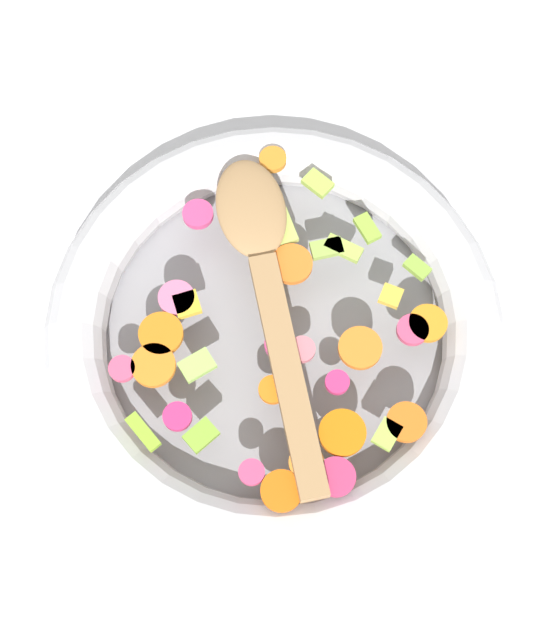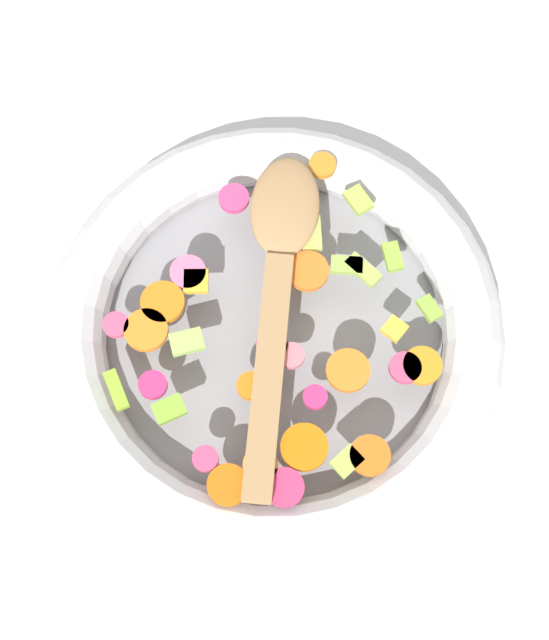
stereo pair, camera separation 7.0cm
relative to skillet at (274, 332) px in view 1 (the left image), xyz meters
The scene contains 4 objects.
ground_plane 0.02m from the skillet, ahead, with size 4.00×4.00×0.00m, color silver.
skillet is the anchor object (origin of this frame).
chopped_vegetables 0.04m from the skillet, behind, with size 0.31×0.27×0.01m.
wooden_spoon 0.05m from the skillet, ahead, with size 0.28×0.06×0.01m.
Camera 1 is at (-0.23, 0.05, 0.71)m, focal length 50.00 mm.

